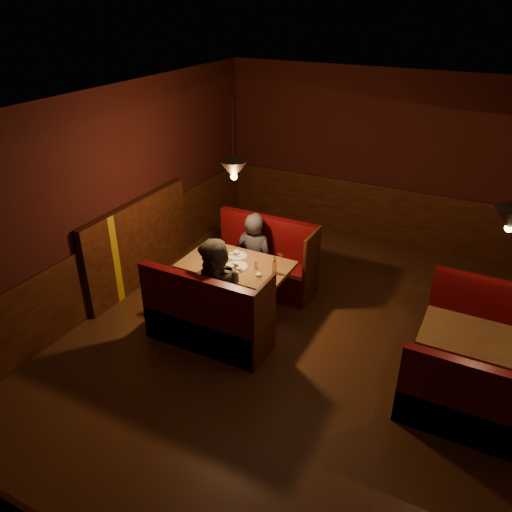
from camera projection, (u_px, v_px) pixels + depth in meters
The scene contains 9 objects.
room at pixel (295, 272), 5.79m from camera, with size 6.02×7.02×2.92m.
main_table at pixel (237, 275), 6.63m from camera, with size 1.42×0.86×1.00m.
main_bench_far at pixel (265, 266), 7.38m from camera, with size 1.56×0.56×1.07m.
main_bench_near at pixel (206, 323), 6.11m from camera, with size 1.56×0.56×1.07m.
second_table at pixel (477, 351), 5.38m from camera, with size 1.20×0.77×0.68m.
second_bench_far at pixel (482, 331), 6.03m from camera, with size 1.33×0.50×0.95m.
second_bench_near at pixel (467, 409), 4.91m from camera, with size 1.33×0.50×0.95m.
diner_a at pixel (255, 242), 7.06m from camera, with size 0.58×0.38×1.58m, color #29282E.
diner_b at pixel (217, 280), 6.02m from camera, with size 0.83×0.64×1.70m, color #3E382E.
Camera 1 is at (1.63, -4.63, 3.94)m, focal length 35.00 mm.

